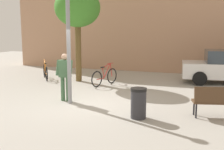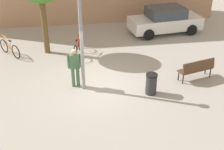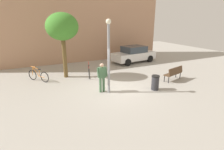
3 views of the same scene
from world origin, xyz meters
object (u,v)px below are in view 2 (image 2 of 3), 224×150
object	(u,v)px
park_bench	(197,68)
bicycle_red	(78,47)
bicycle_orange	(10,48)
trash_bin	(151,84)
person_by_lamppost	(75,65)
parked_car_white	(165,20)
lamppost	(81,35)

from	to	relation	value
park_bench	bicycle_red	size ratio (longest dim) A/B	0.95
bicycle_orange	trash_bin	world-z (taller)	bicycle_orange
person_by_lamppost	park_bench	xyz separation A→B (m)	(5.15, -0.21, -0.42)
person_by_lamppost	parked_car_white	size ratio (longest dim) A/B	0.38
lamppost	parked_car_white	xyz separation A→B (m)	(5.21, 5.72, -1.57)
bicycle_red	lamppost	bearing A→B (deg)	-89.05
person_by_lamppost	bicycle_orange	xyz separation A→B (m)	(-3.14, 3.54, -0.58)
person_by_lamppost	bicycle_orange	size ratio (longest dim) A/B	1.16
person_by_lamppost	trash_bin	bearing A→B (deg)	-19.34
parked_car_white	trash_bin	size ratio (longest dim) A/B	5.03
park_bench	trash_bin	xyz separation A→B (m)	(-2.22, -0.82, -0.11)
park_bench	parked_car_white	world-z (taller)	parked_car_white
person_by_lamppost	bicycle_orange	distance (m)	4.76
bicycle_red	bicycle_orange	world-z (taller)	same
lamppost	bicycle_orange	distance (m)	5.48
bicycle_orange	trash_bin	bearing A→B (deg)	-36.97
lamppost	person_by_lamppost	bearing A→B (deg)	141.47
bicycle_red	bicycle_orange	xyz separation A→B (m)	(-3.39, 0.41, 0.00)
person_by_lamppost	parked_car_white	distance (m)	7.78
parked_car_white	trash_bin	bearing A→B (deg)	-111.78
lamppost	trash_bin	distance (m)	3.33
lamppost	person_by_lamppost	xyz separation A→B (m)	(-0.31, 0.25, -1.38)
person_by_lamppost	bicycle_red	size ratio (longest dim) A/B	0.96
bicycle_red	parked_car_white	xyz separation A→B (m)	(5.27, 2.35, 0.39)
park_bench	bicycle_red	distance (m)	5.92
lamppost	park_bench	distance (m)	5.16
person_by_lamppost	park_bench	size ratio (longest dim) A/B	1.00
lamppost	parked_car_white	bearing A→B (deg)	47.66
bicycle_orange	trash_bin	distance (m)	7.59
person_by_lamppost	parked_car_white	xyz separation A→B (m)	(5.52, 5.47, -0.19)
park_bench	bicycle_orange	world-z (taller)	bicycle_orange
trash_bin	bicycle_red	bearing A→B (deg)	122.74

